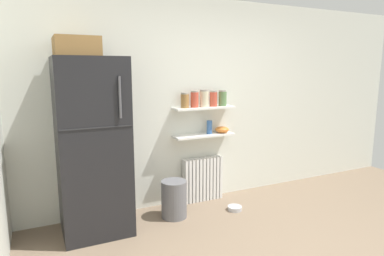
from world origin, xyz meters
name	(u,v)px	position (x,y,z in m)	size (l,w,h in m)	color
ground_plane	(265,252)	(0.00, 0.50, 0.00)	(7.04, 7.04, 0.00)	#7A6651
back_wall	(194,102)	(0.00, 2.05, 1.30)	(7.04, 0.10, 2.60)	silver
refrigerator	(92,143)	(-1.37, 1.67, 0.96)	(0.69, 0.70, 2.03)	black
radiator	(203,179)	(0.06, 1.92, 0.29)	(0.54, 0.12, 0.58)	white
wall_shelf_lower	(204,135)	(0.06, 1.89, 0.88)	(0.81, 0.22, 0.03)	white
wall_shelf_upper	(204,108)	(0.06, 1.89, 1.24)	(0.81, 0.22, 0.03)	white
storage_jar_0	(185,100)	(-0.21, 1.89, 1.35)	(0.10, 0.10, 0.19)	olive
storage_jar_1	(195,99)	(-0.08, 1.89, 1.36)	(0.10, 0.10, 0.21)	#C64C38
storage_jar_2	(204,98)	(0.06, 1.89, 1.36)	(0.11, 0.11, 0.22)	beige
storage_jar_3	(213,99)	(0.19, 1.89, 1.35)	(0.10, 0.10, 0.20)	#C64C38
storage_jar_4	(223,98)	(0.33, 1.89, 1.35)	(0.10, 0.10, 0.20)	#5B7F4C
vase	(209,127)	(0.14, 1.89, 0.98)	(0.07, 0.07, 0.17)	#38609E
shelf_bowl	(222,130)	(0.33, 1.89, 0.94)	(0.18, 0.18, 0.08)	orange
trash_bin	(174,199)	(-0.48, 1.60, 0.22)	(0.30, 0.30, 0.44)	slate
pet_food_bowl	(235,208)	(0.27, 1.45, 0.03)	(0.18, 0.18, 0.05)	#B7B7BC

